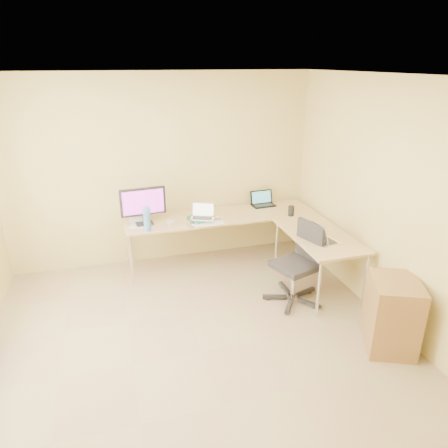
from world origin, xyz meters
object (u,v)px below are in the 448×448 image
object	(u,v)px
mug	(171,224)
laptop_return	(327,234)
desk_return	(317,261)
keyboard	(207,224)
desk_fan	(137,209)
laptop_center	(202,212)
monitor	(143,206)
desk_main	(221,239)
water_bottle	(147,219)
office_chair	(295,263)
laptop_black	(264,199)
cabinet	(392,315)

from	to	relation	value
mug	laptop_return	bearing A→B (deg)	-30.61
desk_return	keyboard	bearing A→B (deg)	150.60
keyboard	desk_fan	bearing A→B (deg)	153.46
laptop_center	desk_fan	world-z (taller)	desk_fan
monitor	desk_fan	size ratio (longest dim) A/B	2.16
desk_main	keyboard	xyz separation A→B (m)	(-0.27, -0.30, 0.38)
water_bottle	office_chair	distance (m)	1.88
laptop_center	mug	world-z (taller)	laptop_center
mug	office_chair	bearing A→B (deg)	-36.61
laptop_return	desk_fan	bearing A→B (deg)	44.97
monitor	laptop_black	xyz separation A→B (m)	(1.75, 0.26, -0.14)
keyboard	cabinet	distance (m)	2.44
laptop_black	water_bottle	world-z (taller)	water_bottle
laptop_black	cabinet	bearing A→B (deg)	-83.28
mug	desk_fan	size ratio (longest dim) A/B	0.33
laptop_return	office_chair	world-z (taller)	office_chair
monitor	laptop_return	world-z (taller)	monitor
desk_fan	office_chair	xyz separation A→B (m)	(1.69, -1.38, -0.36)
mug	laptop_return	world-z (taller)	laptop_return
desk_return	laptop_center	distance (m)	1.60
keyboard	water_bottle	world-z (taller)	water_bottle
laptop_black	water_bottle	size ratio (longest dim) A/B	1.08
keyboard	water_bottle	xyz separation A→B (m)	(-0.77, 0.00, 0.15)
monitor	laptop_return	bearing A→B (deg)	-35.55
monitor	laptop_center	distance (m)	0.76
desk_main	keyboard	bearing A→B (deg)	-132.42
desk_main	monitor	size ratio (longest dim) A/B	4.57
water_bottle	office_chair	bearing A→B (deg)	-29.80
monitor	office_chair	bearing A→B (deg)	-40.45
desk_main	water_bottle	xyz separation A→B (m)	(-1.04, -0.30, 0.52)
desk_return	mug	bearing A→B (deg)	156.31
water_bottle	office_chair	xyz separation A→B (m)	(1.60, -0.91, -0.39)
water_bottle	laptop_return	size ratio (longest dim) A/B	1.00
laptop_return	desk_return	bearing A→B (deg)	-21.76
laptop_center	desk_fan	distance (m)	0.89
desk_main	laptop_black	size ratio (longest dim) A/B	7.87
mug	laptop_return	distance (m)	1.94
desk_return	mug	distance (m)	1.92
monitor	laptop_black	size ratio (longest dim) A/B	1.72
desk_return	desk_fan	bearing A→B (deg)	151.03
desk_fan	office_chair	world-z (taller)	desk_fan
laptop_return	keyboard	bearing A→B (deg)	41.23
desk_return	cabinet	bearing A→B (deg)	-83.23
desk_fan	water_bottle	bearing A→B (deg)	-67.31
laptop_black	cabinet	world-z (taller)	laptop_black
desk_main	mug	world-z (taller)	mug
desk_return	mug	world-z (taller)	mug
office_chair	desk_return	bearing A→B (deg)	8.76
office_chair	monitor	bearing A→B (deg)	126.19
desk_return	laptop_return	world-z (taller)	laptop_return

